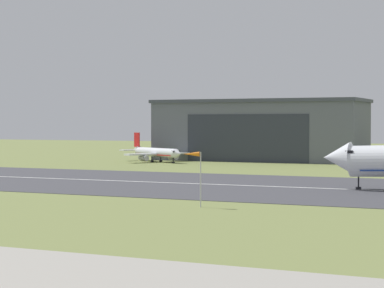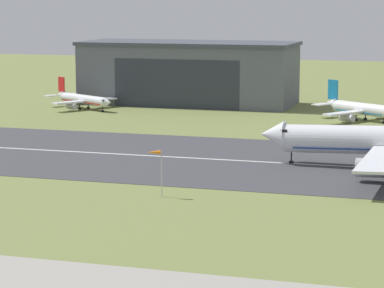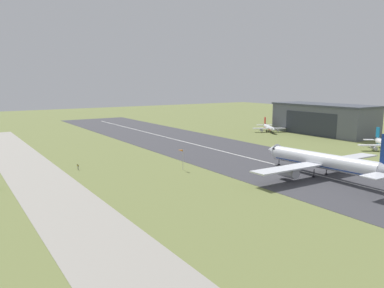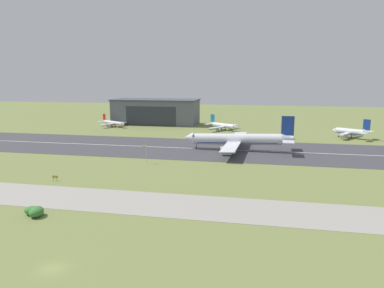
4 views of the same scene
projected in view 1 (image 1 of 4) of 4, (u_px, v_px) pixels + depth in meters
The scene contains 7 objects.
ground_plane at pixel (195, 239), 66.12m from camera, with size 624.71×624.71×0.00m, color olive.
runway_strip at pixel (337, 189), 115.22m from camera, with size 384.71×48.52×0.06m, color #3D3D42.
runway_centreline at pixel (337, 189), 115.22m from camera, with size 346.24×0.70×0.01m, color silver.
taxiway_road at pixel (73, 281), 48.41m from camera, with size 288.54×17.41×0.05m, color gray.
hangar_building at pixel (260, 130), 203.65m from camera, with size 56.56×23.03×16.51m.
airplane_parked_east at pixel (156, 153), 195.31m from camera, with size 22.12×18.62×7.60m.
windsock_pole at pixel (193, 158), 90.59m from camera, with size 2.14×1.20×6.76m.
Camera 1 is at (26.78, -6.30, 10.25)m, focal length 70.00 mm.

